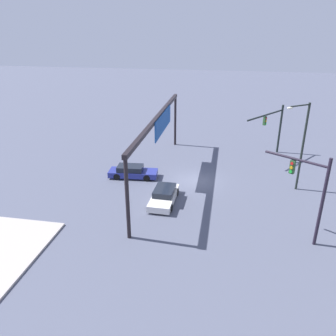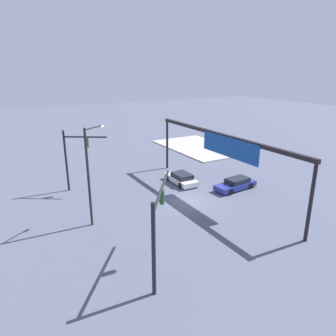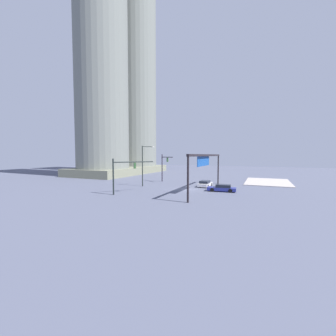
% 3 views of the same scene
% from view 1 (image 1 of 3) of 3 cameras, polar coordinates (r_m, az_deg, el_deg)
% --- Properties ---
extents(ground_plane, '(175.02, 175.02, 0.00)m').
position_cam_1_polar(ground_plane, '(32.99, 4.49, -2.15)').
color(ground_plane, '#4E5265').
extents(traffic_signal_near_corner, '(5.67, 4.27, 5.68)m').
position_cam_1_polar(traffic_signal_near_corner, '(39.82, 17.37, 7.22)').
color(traffic_signal_near_corner, black).
rests_on(traffic_signal_near_corner, ground).
extents(traffic_signal_opposite_side, '(2.53, 3.82, 6.39)m').
position_cam_1_polar(traffic_signal_opposite_side, '(24.28, 23.00, -2.97)').
color(traffic_signal_opposite_side, black).
rests_on(traffic_signal_opposite_side, ground).
extents(streetlamp_curved_arm, '(1.62, 2.17, 8.04)m').
position_cam_1_polar(streetlamp_curved_arm, '(31.58, 21.60, 4.20)').
color(streetlamp_curved_arm, black).
rests_on(streetlamp_curved_arm, ground).
extents(overhead_sign_gantry, '(21.04, 0.43, 6.36)m').
position_cam_1_polar(overhead_sign_gantry, '(31.95, -1.49, 7.29)').
color(overhead_sign_gantry, black).
rests_on(overhead_sign_gantry, ground).
extents(sedan_car_approaching, '(4.65, 2.06, 1.21)m').
position_cam_1_polar(sedan_car_approaching, '(28.85, -0.67, -4.70)').
color(sedan_car_approaching, silver).
rests_on(sedan_car_approaching, ground).
extents(sedan_car_waiting_far, '(2.10, 4.89, 1.21)m').
position_cam_1_polar(sedan_car_waiting_far, '(33.63, -6.04, -0.63)').
color(sedan_car_waiting_far, navy).
rests_on(sedan_car_waiting_far, ground).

